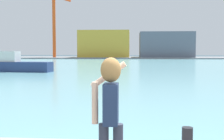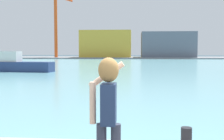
{
  "view_description": "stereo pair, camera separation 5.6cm",
  "coord_description": "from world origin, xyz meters",
  "px_view_note": "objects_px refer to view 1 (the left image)",
  "views": [
    {
      "loc": [
        -0.48,
        -3.88,
        2.41
      ],
      "look_at": [
        -1.09,
        4.97,
        1.83
      ],
      "focal_mm": 46.76,
      "sensor_mm": 36.0,
      "label": 1
    },
    {
      "loc": [
        -0.42,
        -3.87,
        2.41
      ],
      "look_at": [
        -1.09,
        4.97,
        1.83
      ],
      "focal_mm": 46.76,
      "sensor_mm": 36.0,
      "label": 2
    }
  ],
  "objects_px": {
    "person_photographer": "(110,106)",
    "port_crane": "(56,20)",
    "boat_moored": "(13,64)",
    "warehouse_right": "(166,45)",
    "warehouse_left": "(105,44)",
    "harbor_bollard": "(187,136)"
  },
  "relations": [
    {
      "from": "person_photographer",
      "to": "warehouse_left",
      "type": "relative_size",
      "value": 0.11
    },
    {
      "from": "person_photographer",
      "to": "port_crane",
      "type": "xyz_separation_m",
      "value": [
        -23.68,
        86.7,
        10.42
      ]
    },
    {
      "from": "port_crane",
      "to": "harbor_bollard",
      "type": "bearing_deg",
      "value": -73.58
    },
    {
      "from": "harbor_bollard",
      "to": "port_crane",
      "type": "xyz_separation_m",
      "value": [
        -25.05,
        85.04,
        11.31
      ]
    },
    {
      "from": "warehouse_right",
      "to": "port_crane",
      "type": "relative_size",
      "value": 0.84
    },
    {
      "from": "warehouse_right",
      "to": "boat_moored",
      "type": "bearing_deg",
      "value": -111.66
    },
    {
      "from": "warehouse_right",
      "to": "harbor_bollard",
      "type": "bearing_deg",
      "value": -96.16
    },
    {
      "from": "harbor_bollard",
      "to": "warehouse_right",
      "type": "height_order",
      "value": "warehouse_right"
    },
    {
      "from": "person_photographer",
      "to": "warehouse_left",
      "type": "xyz_separation_m",
      "value": [
        -8.62,
        90.03,
        2.99
      ]
    },
    {
      "from": "boat_moored",
      "to": "warehouse_left",
      "type": "height_order",
      "value": "warehouse_left"
    },
    {
      "from": "person_photographer",
      "to": "harbor_bollard",
      "type": "relative_size",
      "value": 4.92
    },
    {
      "from": "warehouse_left",
      "to": "port_crane",
      "type": "relative_size",
      "value": 0.81
    },
    {
      "from": "warehouse_left",
      "to": "port_crane",
      "type": "distance_m",
      "value": 17.12
    },
    {
      "from": "harbor_bollard",
      "to": "warehouse_left",
      "type": "bearing_deg",
      "value": 96.45
    },
    {
      "from": "boat_moored",
      "to": "port_crane",
      "type": "relative_size",
      "value": 0.46
    },
    {
      "from": "harbor_bollard",
      "to": "boat_moored",
      "type": "height_order",
      "value": "boat_moored"
    },
    {
      "from": "harbor_bollard",
      "to": "warehouse_left",
      "type": "distance_m",
      "value": 89.02
    },
    {
      "from": "person_photographer",
      "to": "port_crane",
      "type": "relative_size",
      "value": 0.09
    },
    {
      "from": "warehouse_left",
      "to": "harbor_bollard",
      "type": "bearing_deg",
      "value": -83.55
    },
    {
      "from": "boat_moored",
      "to": "warehouse_right",
      "type": "distance_m",
      "value": 66.65
    },
    {
      "from": "port_crane",
      "to": "person_photographer",
      "type": "bearing_deg",
      "value": -74.72
    },
    {
      "from": "person_photographer",
      "to": "harbor_bollard",
      "type": "xyz_separation_m",
      "value": [
        1.37,
        1.66,
        -0.89
      ]
    }
  ]
}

